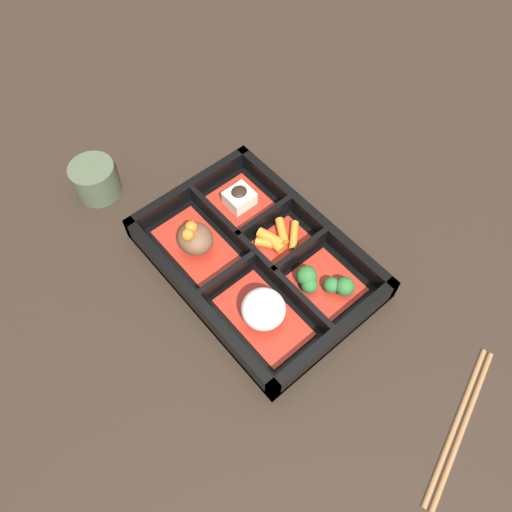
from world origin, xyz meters
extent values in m
plane|color=black|center=(0.00, 0.00, 0.00)|extent=(3.00, 3.00, 0.00)
cube|color=black|center=(0.00, 0.00, 0.01)|extent=(0.33, 0.23, 0.01)
cube|color=black|center=(0.00, -0.11, 0.02)|extent=(0.33, 0.01, 0.04)
cube|color=black|center=(0.00, 0.11, 0.02)|extent=(0.33, 0.01, 0.04)
cube|color=black|center=(-0.16, 0.00, 0.02)|extent=(0.01, 0.23, 0.04)
cube|color=black|center=(0.16, 0.00, 0.02)|extent=(0.01, 0.23, 0.04)
cube|color=black|center=(0.00, 0.00, 0.02)|extent=(0.30, 0.01, 0.04)
cube|color=black|center=(-0.04, -0.05, 0.02)|extent=(0.01, 0.10, 0.04)
cube|color=black|center=(0.04, -0.05, 0.02)|extent=(0.01, 0.10, 0.04)
cube|color=black|center=(0.00, 0.05, 0.02)|extent=(0.01, 0.10, 0.04)
cube|color=maroon|center=(-0.07, 0.05, 0.01)|extent=(0.13, 0.07, 0.01)
ellipsoid|color=silver|center=(-0.07, 0.05, 0.04)|extent=(0.06, 0.06, 0.05)
cube|color=maroon|center=(0.07, 0.05, 0.01)|extent=(0.13, 0.07, 0.01)
ellipsoid|color=brown|center=(0.07, 0.05, 0.03)|extent=(0.05, 0.05, 0.04)
sphere|color=#D1661E|center=(0.08, 0.05, 0.06)|extent=(0.02, 0.02, 0.02)
sphere|color=#D1661E|center=(0.07, 0.06, 0.06)|extent=(0.02, 0.02, 0.02)
cube|color=maroon|center=(-0.09, -0.05, 0.01)|extent=(0.09, 0.08, 0.01)
sphere|color=#265B28|center=(-0.08, -0.02, 0.03)|extent=(0.02, 0.02, 0.02)
sphere|color=#265B28|center=(-0.12, -0.06, 0.03)|extent=(0.03, 0.03, 0.03)
sphere|color=#265B28|center=(-0.10, -0.05, 0.03)|extent=(0.02, 0.02, 0.02)
sphere|color=#265B28|center=(-0.07, -0.03, 0.03)|extent=(0.03, 0.03, 0.03)
cube|color=maroon|center=(0.00, -0.05, 0.01)|extent=(0.06, 0.08, 0.01)
cylinder|color=orange|center=(0.00, -0.04, 0.02)|extent=(0.03, 0.02, 0.02)
cylinder|color=orange|center=(0.01, -0.04, 0.02)|extent=(0.04, 0.03, 0.02)
cylinder|color=orange|center=(0.01, -0.03, 0.02)|extent=(0.04, 0.03, 0.01)
cylinder|color=orange|center=(-0.01, -0.07, 0.02)|extent=(0.04, 0.04, 0.01)
cylinder|color=orange|center=(0.01, -0.06, 0.02)|extent=(0.04, 0.03, 0.01)
cube|color=maroon|center=(0.09, -0.05, 0.01)|extent=(0.09, 0.08, 0.01)
cube|color=beige|center=(0.09, -0.05, 0.03)|extent=(0.04, 0.04, 0.02)
ellipsoid|color=black|center=(0.09, -0.05, 0.04)|extent=(0.02, 0.02, 0.01)
cylinder|color=#424C38|center=(0.26, 0.10, 0.03)|extent=(0.07, 0.07, 0.06)
cylinder|color=#597A38|center=(0.26, 0.10, 0.05)|extent=(0.06, 0.06, 0.01)
cylinder|color=brown|center=(-0.33, -0.04, 0.00)|extent=(0.07, 0.21, 0.01)
cylinder|color=brown|center=(-0.33, -0.04, 0.00)|extent=(0.07, 0.21, 0.01)
camera|label=1|loc=(-0.28, 0.24, 0.62)|focal=35.00mm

